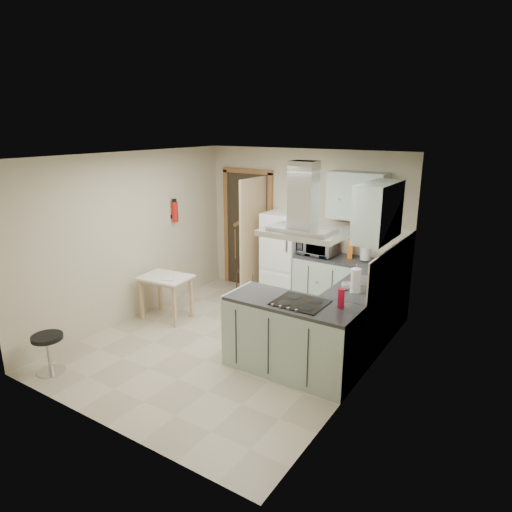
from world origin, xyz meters
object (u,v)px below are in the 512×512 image
Objects in this scene: extractor_hood at (302,233)px; stool at (49,354)px; peninsula at (292,337)px; drop_leaf_table at (167,298)px; bentwood_chair at (247,271)px; fridge at (284,257)px; microwave at (318,245)px.

stool is at bearing -147.84° from extractor_hood.
drop_leaf_table is (-2.34, 0.34, -0.11)m from peninsula.
stool is (-0.49, -3.51, -0.16)m from bentwood_chair.
fridge is 0.97× the size of peninsula.
bentwood_chair reaches higher than stool.
fridge is at bearing 71.51° from stool.
fridge is at bearing -9.28° from bentwood_chair.
drop_leaf_table is (-1.11, -1.64, -0.41)m from fridge.
microwave is at bearing -12.95° from bentwood_chair.
microwave is at bearing 107.22° from peninsula.
drop_leaf_table is (-2.44, 0.34, -1.38)m from extractor_hood.
stool is 4.05m from microwave.
peninsula is at bearing 33.21° from stool.
fridge reaches higher than peninsula.
extractor_hood is at bearing -57.34° from bentwood_chair.
extractor_hood reaches higher than bentwood_chair.
fridge is 1.86× the size of bentwood_chair.
extractor_hood is at bearing -13.60° from drop_leaf_table.
peninsula is 1.92× the size of bentwood_chair.
extractor_hood is 2.82m from drop_leaf_table.
fridge is 3.10× the size of stool.
extractor_hood reaches higher than stool.
extractor_hood is at bearing 0.00° from peninsula.
bentwood_chair is at bearing 134.94° from peninsula.
bentwood_chair is 1.40× the size of microwave.
peninsula is 2.14× the size of drop_leaf_table.
drop_leaf_table is 1.26× the size of microwave.
stool is (-0.08, -1.92, -0.10)m from drop_leaf_table.
fridge is 2.07× the size of drop_leaf_table.
extractor_hood reaches higher than microwave.
peninsula is 2.70× the size of microwave.
microwave reaches higher than peninsula.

